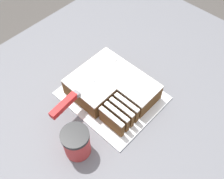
{
  "coord_description": "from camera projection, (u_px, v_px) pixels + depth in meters",
  "views": [
    {
      "loc": [
        -0.36,
        -0.35,
        1.69
      ],
      "look_at": [
        0.03,
        0.02,
        0.94
      ],
      "focal_mm": 42.0,
      "sensor_mm": 36.0,
      "label": 1
    }
  ],
  "objects": [
    {
      "name": "countertop",
      "position": [
        110.0,
        154.0,
        1.3
      ],
      "size": [
        1.4,
        1.1,
        0.9
      ],
      "color": "slate",
      "rests_on": "ground_plane"
    },
    {
      "name": "knife",
      "position": [
        72.0,
        98.0,
        0.85
      ],
      "size": [
        0.33,
        0.05,
        0.02
      ],
      "rotation": [
        0.0,
        0.0,
        0.09
      ],
      "color": "silver",
      "rests_on": "cake"
    },
    {
      "name": "coffee_cup",
      "position": [
        77.0,
        143.0,
        0.79
      ],
      "size": [
        0.09,
        0.09,
        0.11
      ],
      "color": "#B23333",
      "rests_on": "countertop"
    },
    {
      "name": "cake_board",
      "position": [
        112.0,
        96.0,
        0.96
      ],
      "size": [
        0.29,
        0.34,
        0.01
      ],
      "color": "white",
      "rests_on": "countertop"
    },
    {
      "name": "cake",
      "position": [
        112.0,
        87.0,
        0.93
      ],
      "size": [
        0.22,
        0.27,
        0.07
      ],
      "color": "brown",
      "rests_on": "cake_board"
    }
  ]
}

